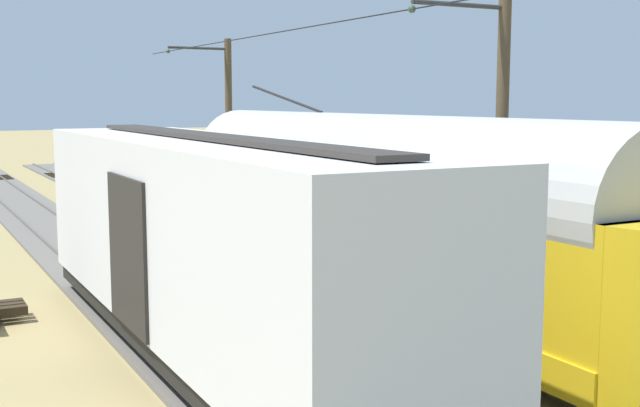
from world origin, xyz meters
name	(u,v)px	position (x,y,z in m)	size (l,w,h in m)	color
ground_plane	(289,269)	(0.00, 0.00, 0.00)	(220.00, 220.00, 0.00)	#9E8956
track_streetcar_siding	(420,251)	(-4.60, -0.31, 0.05)	(2.80, 80.00, 0.18)	#666059
track_adjacent_siding	(284,265)	(0.00, -0.31, 0.05)	(2.80, 80.00, 0.18)	#666059
track_third_siding	(119,282)	(4.60, -0.31, 0.05)	(2.80, 80.00, 0.18)	#666059
vintage_streetcar	(371,205)	(0.00, 4.32, 2.27)	(2.65, 18.27, 4.86)	gold
boxcar_adjacent	(211,241)	(4.60, 6.45, 2.16)	(2.96, 13.36, 3.85)	silver
catenary_pole_foreground	(227,125)	(-2.34, -10.43, 3.64)	(2.63, 0.28, 6.98)	#4C3D28
catenary_pole_mid_near	(499,144)	(-2.34, 5.82, 3.64)	(2.63, 0.28, 6.98)	#4C3D28
overhead_wire_run	(396,12)	(-0.05, 5.16, 6.44)	(2.43, 36.49, 0.18)	black
track_end_bumper	(280,203)	(-4.60, -10.44, 0.40)	(1.80, 0.60, 0.80)	#B2A519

